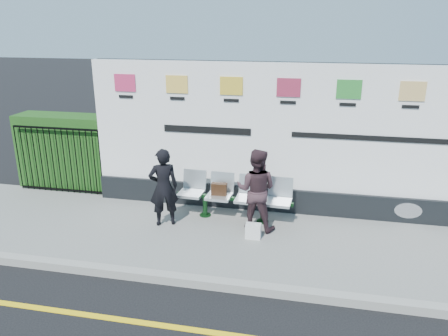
# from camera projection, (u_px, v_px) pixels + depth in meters

# --- Properties ---
(ground) EXTENTS (80.00, 80.00, 0.00)m
(ground) POSITION_uv_depth(u_px,v_px,m) (221.00, 334.00, 5.66)
(ground) COLOR black
(pavement) EXTENTS (14.00, 3.00, 0.12)m
(pavement) POSITION_uv_depth(u_px,v_px,m) (250.00, 240.00, 7.96)
(pavement) COLOR slate
(pavement) RESTS_ON ground
(kerb) EXTENTS (14.00, 0.18, 0.14)m
(kerb) POSITION_uv_depth(u_px,v_px,m) (235.00, 286.00, 6.57)
(kerb) COLOR gray
(kerb) RESTS_ON ground
(yellow_line) EXTENTS (14.00, 0.10, 0.01)m
(yellow_line) POSITION_uv_depth(u_px,v_px,m) (221.00, 334.00, 5.66)
(yellow_line) COLOR yellow
(yellow_line) RESTS_ON ground
(billboard) EXTENTS (8.00, 0.30, 3.00)m
(billboard) POSITION_uv_depth(u_px,v_px,m) (286.00, 150.00, 8.69)
(billboard) COLOR black
(billboard) RESTS_ON pavement
(hedge) EXTENTS (2.35, 0.70, 1.70)m
(hedge) POSITION_uv_depth(u_px,v_px,m) (69.00, 151.00, 10.22)
(hedge) COLOR #1C4915
(hedge) RESTS_ON pavement
(railing) EXTENTS (2.05, 0.06, 1.54)m
(railing) POSITION_uv_depth(u_px,v_px,m) (59.00, 160.00, 9.83)
(railing) COLOR black
(railing) RESTS_ON pavement
(bench) EXTENTS (2.27, 0.69, 0.48)m
(bench) POSITION_uv_depth(u_px,v_px,m) (234.00, 207.00, 8.63)
(bench) COLOR silver
(bench) RESTS_ON pavement
(woman_left) EXTENTS (0.66, 0.56, 1.52)m
(woman_left) POSITION_uv_depth(u_px,v_px,m) (164.00, 187.00, 8.23)
(woman_left) COLOR black
(woman_left) RESTS_ON pavement
(woman_right) EXTENTS (0.81, 0.66, 1.56)m
(woman_right) POSITION_uv_depth(u_px,v_px,m) (256.00, 190.00, 8.05)
(woman_right) COLOR #372429
(woman_right) RESTS_ON pavement
(handbag_brown) EXTENTS (0.31, 0.15, 0.24)m
(handbag_brown) POSITION_uv_depth(u_px,v_px,m) (219.00, 189.00, 8.58)
(handbag_brown) COLOR black
(handbag_brown) RESTS_ON bench
(carrier_bag_white) EXTENTS (0.28, 0.17, 0.28)m
(carrier_bag_white) POSITION_uv_depth(u_px,v_px,m) (253.00, 231.00, 7.88)
(carrier_bag_white) COLOR silver
(carrier_bag_white) RESTS_ON pavement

